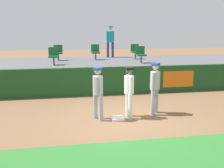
{
  "coord_description": "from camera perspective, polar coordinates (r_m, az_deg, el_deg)",
  "views": [
    {
      "loc": [
        -1.82,
        -8.38,
        2.97
      ],
      "look_at": [
        -0.13,
        1.02,
        1.0
      ],
      "focal_mm": 43.78,
      "sensor_mm": 36.0,
      "label": 1
    }
  ],
  "objects": [
    {
      "name": "player_coach_visitor",
      "position": [
        9.52,
        8.96,
        -0.18
      ],
      "size": [
        0.48,
        0.48,
        1.79
      ],
      "rotation": [
        0.0,
        0.0,
        -2.26
      ],
      "color": "#9EA3AD",
      "rests_on": "ground_plane"
    },
    {
      "name": "grass_foreground_strip",
      "position": [
        6.31,
        8.17,
        -16.49
      ],
      "size": [
        18.0,
        2.8,
        0.01
      ],
      "primitive_type": "cube",
      "color": "#2D722D",
      "rests_on": "ground_plane"
    },
    {
      "name": "spectator_hooded",
      "position": [
        16.53,
        -0.37,
        9.32
      ],
      "size": [
        0.49,
        0.45,
        1.85
      ],
      "rotation": [
        0.0,
        0.0,
        3.48
      ],
      "color": "#33384C",
      "rests_on": "bleacher_platform"
    },
    {
      "name": "ground_plane",
      "position": [
        9.07,
        1.96,
        -7.46
      ],
      "size": [
        60.0,
        60.0,
        0.0
      ],
      "primitive_type": "plane",
      "color": "brown"
    },
    {
      "name": "seat_back_center",
      "position": [
        15.28,
        -3.49,
        6.86
      ],
      "size": [
        0.45,
        0.44,
        0.84
      ],
      "color": "#4C4C51",
      "rests_on": "bleacher_platform"
    },
    {
      "name": "seat_front_left",
      "position": [
        13.39,
        -12.11,
        5.95
      ],
      "size": [
        0.47,
        0.44,
        0.84
      ],
      "color": "#4C4C51",
      "rests_on": "bleacher_platform"
    },
    {
      "name": "seat_back_right",
      "position": [
        15.71,
        4.85,
        6.97
      ],
      "size": [
        0.46,
        0.44,
        0.84
      ],
      "color": "#4C4C51",
      "rests_on": "bleacher_platform"
    },
    {
      "name": "player_fielder_home",
      "position": [
        9.06,
        3.59,
        -1.02
      ],
      "size": [
        0.34,
        0.54,
        1.71
      ],
      "rotation": [
        0.0,
        0.0,
        -1.52
      ],
      "color": "white",
      "rests_on": "ground_plane"
    },
    {
      "name": "player_runner_visitor",
      "position": [
        8.83,
        -2.97,
        -1.23
      ],
      "size": [
        0.45,
        0.45,
        1.73
      ],
      "rotation": [
        0.0,
        0.0,
        -1.07
      ],
      "color": "#9EA3AD",
      "rests_on": "ground_plane"
    },
    {
      "name": "seat_back_left",
      "position": [
        15.18,
        -11.17,
        6.63
      ],
      "size": [
        0.47,
        0.44,
        0.84
      ],
      "color": "#4C4C51",
      "rests_on": "bleacher_platform"
    },
    {
      "name": "seat_front_right",
      "position": [
        13.94,
        6.04,
        6.35
      ],
      "size": [
        0.45,
        0.44,
        0.84
      ],
      "color": "#4C4C51",
      "rests_on": "bleacher_platform"
    },
    {
      "name": "bleacher_platform",
      "position": [
        14.76,
        -3.0,
        2.45
      ],
      "size": [
        18.0,
        4.8,
        1.23
      ],
      "primitive_type": "cube",
      "color": "#59595E",
      "rests_on": "ground_plane"
    },
    {
      "name": "field_wall",
      "position": [
        12.25,
        -1.39,
        0.64
      ],
      "size": [
        18.0,
        0.26,
        1.26
      ],
      "color": "#19471E",
      "rests_on": "ground_plane"
    },
    {
      "name": "first_base",
      "position": [
        9.05,
        1.13,
        -7.23
      ],
      "size": [
        0.4,
        0.4,
        0.08
      ],
      "primitive_type": "cube",
      "color": "white",
      "rests_on": "ground_plane"
    }
  ]
}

